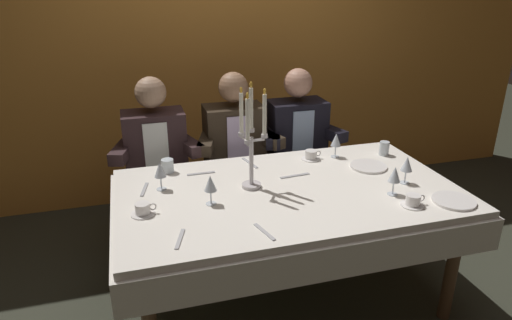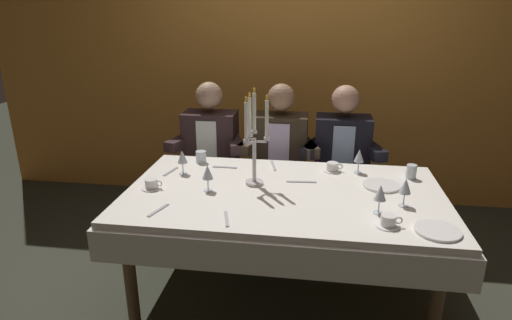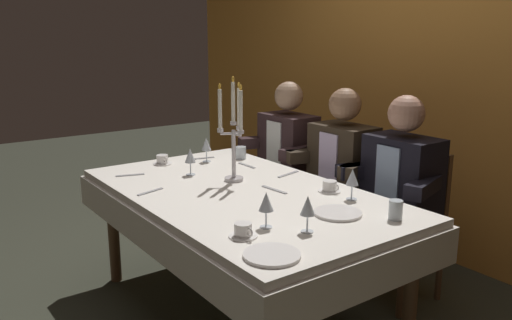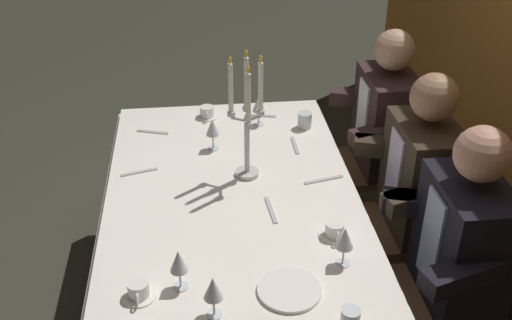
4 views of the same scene
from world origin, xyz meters
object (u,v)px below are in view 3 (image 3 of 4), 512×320
at_px(wine_glass_4, 190,156).
at_px(wine_glass_1, 308,207).
at_px(wine_glass_2, 206,145).
at_px(dinner_plate_0, 272,255).
at_px(candelabra, 233,135).
at_px(water_tumbler_0, 241,153).
at_px(wine_glass_0, 266,203).
at_px(seated_diner_2, 402,181).
at_px(dinner_plate_1, 338,213).
at_px(seated_diner_1, 343,165).
at_px(seated_diner_0, 289,150).
at_px(water_tumbler_1, 396,210).
at_px(wine_glass_3, 352,178).
at_px(coffee_cup_1, 243,231).
at_px(coffee_cup_0, 330,187).
at_px(dining_table, 241,211).
at_px(coffee_cup_2, 162,160).

bearing_deg(wine_glass_4, wine_glass_1, -2.67).
bearing_deg(wine_glass_1, wine_glass_2, 167.38).
bearing_deg(dinner_plate_0, wine_glass_1, 112.32).
height_order(candelabra, water_tumbler_0, candelabra).
bearing_deg(wine_glass_0, water_tumbler_0, 150.52).
xyz_separation_m(candelabra, seated_diner_2, (0.58, 0.80, -0.28)).
distance_m(wine_glass_4, seated_diner_2, 1.27).
relative_size(dinner_plate_1, seated_diner_1, 0.18).
relative_size(seated_diner_0, seated_diner_2, 1.00).
distance_m(wine_glass_4, seated_diner_1, 1.02).
bearing_deg(seated_diner_0, water_tumbler_1, -21.14).
distance_m(candelabra, dinner_plate_1, 0.83).
bearing_deg(seated_diner_2, wine_glass_3, -80.85).
bearing_deg(coffee_cup_1, seated_diner_0, 134.29).
xyz_separation_m(candelabra, seated_diner_1, (0.09, 0.80, -0.28)).
bearing_deg(coffee_cup_0, seated_diner_0, 152.39).
xyz_separation_m(candelabra, wine_glass_0, (0.72, -0.31, -0.16)).
xyz_separation_m(candelabra, dinner_plate_1, (0.78, 0.07, -0.27)).
distance_m(dining_table, candelabra, 0.44).
distance_m(dinner_plate_0, water_tumbler_1, 0.72).
height_order(wine_glass_2, water_tumbler_1, wine_glass_2).
relative_size(dining_table, wine_glass_3, 11.83).
height_order(coffee_cup_1, coffee_cup_2, same).
bearing_deg(coffee_cup_2, dining_table, 5.51).
relative_size(dinner_plate_0, coffee_cup_1, 1.71).
height_order(wine_glass_1, seated_diner_1, seated_diner_1).
bearing_deg(water_tumbler_0, seated_diner_0, 95.11).
bearing_deg(seated_diner_2, water_tumbler_1, -53.89).
height_order(dinner_plate_0, wine_glass_1, wine_glass_1).
relative_size(water_tumbler_0, water_tumbler_1, 0.90).
height_order(wine_glass_1, wine_glass_4, same).
relative_size(candelabra, wine_glass_1, 3.70).
relative_size(coffee_cup_1, seated_diner_0, 0.11).
distance_m(water_tumbler_1, seated_diner_1, 1.06).
bearing_deg(wine_glass_4, water_tumbler_1, 17.00).
bearing_deg(water_tumbler_1, water_tumbler_0, 175.73).
xyz_separation_m(dinner_plate_0, seated_diner_0, (-1.46, 1.28, -0.01)).
bearing_deg(water_tumbler_0, wine_glass_3, -2.66).
height_order(wine_glass_4, water_tumbler_1, wine_glass_4).
distance_m(water_tumbler_1, coffee_cup_2, 1.65).
height_order(wine_glass_2, seated_diner_1, seated_diner_1).
xyz_separation_m(dining_table, wine_glass_2, (-0.69, 0.19, 0.23)).
relative_size(wine_glass_4, seated_diner_0, 0.13).
height_order(candelabra, coffee_cup_0, candelabra).
bearing_deg(coffee_cup_1, wine_glass_4, 163.01).
bearing_deg(wine_glass_4, dining_table, 7.71).
height_order(water_tumbler_0, coffee_cup_2, water_tumbler_0).
bearing_deg(wine_glass_0, wine_glass_2, 161.05).
relative_size(dinner_plate_0, water_tumbler_0, 2.71).
bearing_deg(dinner_plate_1, dinner_plate_0, -70.00).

